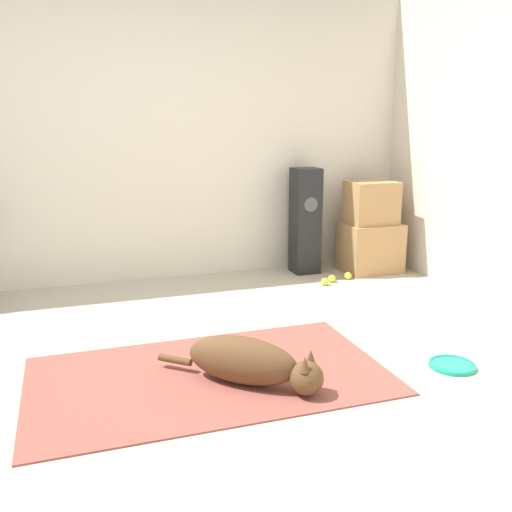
% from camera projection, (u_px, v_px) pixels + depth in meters
% --- Properties ---
extents(ground_plane, '(12.00, 12.00, 0.00)m').
position_uv_depth(ground_plane, '(177.00, 379.00, 3.16)').
color(ground_plane, '#BCB29E').
extents(wall_back, '(8.00, 0.06, 2.55)m').
position_uv_depth(wall_back, '(124.00, 134.00, 4.80)').
color(wall_back, silver).
rests_on(wall_back, ground_plane).
extents(area_rug, '(1.97, 1.14, 0.01)m').
position_uv_depth(area_rug, '(209.00, 376.00, 3.19)').
color(area_rug, '#934C42').
rests_on(area_rug, ground_plane).
extents(dog, '(0.77, 0.70, 0.26)m').
position_uv_depth(dog, '(250.00, 362.00, 3.05)').
color(dog, brown).
rests_on(dog, area_rug).
extents(frisbee, '(0.27, 0.27, 0.03)m').
position_uv_depth(frisbee, '(452.00, 365.00, 3.31)').
color(frisbee, '#199E7A').
rests_on(frisbee, ground_plane).
extents(cardboard_box_lower, '(0.52, 0.41, 0.45)m').
position_uv_depth(cardboard_box_lower, '(370.00, 247.00, 5.34)').
color(cardboard_box_lower, tan).
rests_on(cardboard_box_lower, ground_plane).
extents(cardboard_box_upper, '(0.43, 0.34, 0.39)m').
position_uv_depth(cardboard_box_upper, '(371.00, 203.00, 5.24)').
color(cardboard_box_upper, tan).
rests_on(cardboard_box_upper, cardboard_box_lower).
extents(floor_speaker, '(0.24, 0.24, 0.97)m').
position_uv_depth(floor_speaker, '(305.00, 221.00, 5.24)').
color(floor_speaker, black).
rests_on(floor_speaker, ground_plane).
extents(tennis_ball_by_boxes, '(0.07, 0.07, 0.07)m').
position_uv_depth(tennis_ball_by_boxes, '(348.00, 276.00, 5.09)').
color(tennis_ball_by_boxes, '#C6E033').
rests_on(tennis_ball_by_boxes, ground_plane).
extents(tennis_ball_near_speaker, '(0.07, 0.07, 0.07)m').
position_uv_depth(tennis_ball_near_speaker, '(325.00, 282.00, 4.92)').
color(tennis_ball_near_speaker, '#C6E033').
rests_on(tennis_ball_near_speaker, ground_plane).
extents(tennis_ball_loose_on_carpet, '(0.07, 0.07, 0.07)m').
position_uv_depth(tennis_ball_loose_on_carpet, '(332.00, 279.00, 5.01)').
color(tennis_ball_loose_on_carpet, '#C6E033').
rests_on(tennis_ball_loose_on_carpet, ground_plane).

